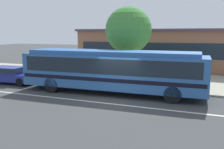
{
  "coord_description": "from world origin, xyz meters",
  "views": [
    {
      "loc": [
        4.89,
        -13.31,
        3.93
      ],
      "look_at": [
        -0.78,
        1.26,
        1.3
      ],
      "focal_mm": 39.88,
      "sensor_mm": 36.0,
      "label": 1
    }
  ],
  "objects": [
    {
      "name": "street_tree_near_stop",
      "position": [
        -0.93,
        5.12,
        4.12
      ],
      "size": [
        3.56,
        3.56,
        5.79
      ],
      "color": "brown",
      "rests_on": "sidewalk_slab"
    },
    {
      "name": "bus_stop_sign",
      "position": [
        2.73,
        3.33,
        1.67
      ],
      "size": [
        0.12,
        0.44,
        2.41
      ],
      "color": "gray",
      "rests_on": "sidewalk_slab"
    },
    {
      "name": "lane_stripe_center",
      "position": [
        0.0,
        -0.8,
        0.0
      ],
      "size": [
        56.0,
        0.16,
        0.01
      ],
      "primitive_type": "cube",
      "color": "silver",
      "rests_on": "ground_plane"
    },
    {
      "name": "pedestrian_waiting_near_sign",
      "position": [
        3.67,
        4.18,
        1.09
      ],
      "size": [
        0.35,
        0.35,
        1.65
      ],
      "color": "navy",
      "rests_on": "sidewalk_slab"
    },
    {
      "name": "station_building",
      "position": [
        -0.07,
        14.33,
        2.17
      ],
      "size": [
        17.51,
        7.09,
        4.32
      ],
      "color": "brown",
      "rests_on": "ground_plane"
    },
    {
      "name": "sidewalk_slab",
      "position": [
        0.0,
        6.91,
        0.06
      ],
      "size": [
        60.0,
        8.0,
        0.12
      ],
      "primitive_type": "cube",
      "color": "#A09C88",
      "rests_on": "ground_plane"
    },
    {
      "name": "ground_plane",
      "position": [
        0.0,
        0.0,
        0.0
      ],
      "size": [
        120.0,
        120.0,
        0.0
      ],
      "primitive_type": "plane",
      "color": "#3A3D3D"
    },
    {
      "name": "sedan_behind_bus",
      "position": [
        -9.62,
        1.74,
        0.72
      ],
      "size": [
        4.61,
        2.11,
        1.29
      ],
      "color": "navy",
      "rests_on": "ground_plane"
    },
    {
      "name": "pedestrian_standing_by_tree",
      "position": [
        -5.35,
        3.51,
        1.09
      ],
      "size": [
        0.4,
        0.4,
        1.66
      ],
      "color": "#282752",
      "rests_on": "sidewalk_slab"
    },
    {
      "name": "pedestrian_walking_along_curb",
      "position": [
        3.17,
        3.87,
        1.06
      ],
      "size": [
        0.37,
        0.37,
        1.62
      ],
      "color": "#292E4D",
      "rests_on": "sidewalk_slab"
    },
    {
      "name": "transit_bus",
      "position": [
        -0.92,
        1.56,
        1.63
      ],
      "size": [
        12.01,
        2.93,
        2.8
      ],
      "color": "#2D5C9D",
      "rests_on": "ground_plane"
    }
  ]
}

